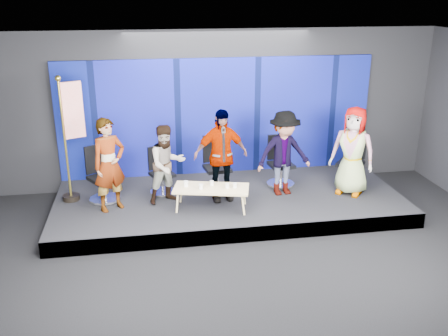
{
  "coord_description": "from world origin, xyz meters",
  "views": [
    {
      "loc": [
        -1.67,
        -6.79,
        4.3
      ],
      "look_at": [
        -0.12,
        2.4,
        0.94
      ],
      "focal_mm": 40.0,
      "sensor_mm": 36.0,
      "label": 1
    }
  ],
  "objects_px": {
    "chair_c": "(216,173)",
    "mug_b": "(201,187)",
    "panelist_c": "(221,155)",
    "coffee_table": "(211,189)",
    "chair_b": "(161,178)",
    "panelist_a": "(109,165)",
    "panelist_e": "(353,151)",
    "mug_d": "(227,186)",
    "mug_a": "(186,184)",
    "flag_stand": "(71,136)",
    "chair_d": "(280,169)",
    "mug_e": "(235,185)",
    "chair_a": "(102,183)",
    "panelist_d": "(284,153)",
    "mug_c": "(212,183)",
    "panelist_b": "(167,164)",
    "chair_e": "(351,168)"
  },
  "relations": [
    {
      "from": "panelist_c",
      "to": "panelist_b",
      "type": "bearing_deg",
      "value": 170.66
    },
    {
      "from": "mug_a",
      "to": "mug_c",
      "type": "relative_size",
      "value": 1.2
    },
    {
      "from": "mug_d",
      "to": "flag_stand",
      "type": "relative_size",
      "value": 0.04
    },
    {
      "from": "panelist_e",
      "to": "mug_a",
      "type": "xyz_separation_m",
      "value": [
        -3.4,
        -0.18,
        -0.42
      ]
    },
    {
      "from": "chair_d",
      "to": "mug_d",
      "type": "xyz_separation_m",
      "value": [
        -1.34,
        -1.08,
        0.13
      ]
    },
    {
      "from": "panelist_a",
      "to": "panelist_e",
      "type": "height_order",
      "value": "panelist_e"
    },
    {
      "from": "mug_b",
      "to": "chair_d",
      "type": "bearing_deg",
      "value": 29.71
    },
    {
      "from": "coffee_table",
      "to": "mug_e",
      "type": "xyz_separation_m",
      "value": [
        0.44,
        -0.09,
        0.08
      ]
    },
    {
      "from": "panelist_c",
      "to": "coffee_table",
      "type": "xyz_separation_m",
      "value": [
        -0.25,
        -0.44,
        -0.52
      ]
    },
    {
      "from": "panelist_d",
      "to": "flag_stand",
      "type": "distance_m",
      "value": 4.2
    },
    {
      "from": "panelist_d",
      "to": "chair_a",
      "type": "bearing_deg",
      "value": 168.46
    },
    {
      "from": "mug_c",
      "to": "flag_stand",
      "type": "relative_size",
      "value": 0.04
    },
    {
      "from": "chair_b",
      "to": "mug_d",
      "type": "xyz_separation_m",
      "value": [
        1.2,
        -1.05,
        0.16
      ]
    },
    {
      "from": "mug_e",
      "to": "coffee_table",
      "type": "bearing_deg",
      "value": 168.83
    },
    {
      "from": "mug_d",
      "to": "mug_e",
      "type": "xyz_separation_m",
      "value": [
        0.15,
        -0.01,
        0.0
      ]
    },
    {
      "from": "panelist_e",
      "to": "mug_e",
      "type": "distance_m",
      "value": 2.56
    },
    {
      "from": "mug_c",
      "to": "flag_stand",
      "type": "distance_m",
      "value": 2.87
    },
    {
      "from": "chair_d",
      "to": "mug_e",
      "type": "distance_m",
      "value": 1.62
    },
    {
      "from": "chair_b",
      "to": "mug_a",
      "type": "bearing_deg",
      "value": -84.12
    },
    {
      "from": "chair_a",
      "to": "chair_d",
      "type": "bearing_deg",
      "value": -27.85
    },
    {
      "from": "chair_b",
      "to": "coffee_table",
      "type": "relative_size",
      "value": 0.64
    },
    {
      "from": "mug_b",
      "to": "mug_c",
      "type": "distance_m",
      "value": 0.27
    },
    {
      "from": "panelist_d",
      "to": "mug_d",
      "type": "height_order",
      "value": "panelist_d"
    },
    {
      "from": "chair_a",
      "to": "chair_c",
      "type": "distance_m",
      "value": 2.33
    },
    {
      "from": "chair_a",
      "to": "panelist_d",
      "type": "relative_size",
      "value": 0.64
    },
    {
      "from": "panelist_d",
      "to": "chair_e",
      "type": "xyz_separation_m",
      "value": [
        1.59,
        0.27,
        -0.5
      ]
    },
    {
      "from": "mug_b",
      "to": "flag_stand",
      "type": "bearing_deg",
      "value": 158.05
    },
    {
      "from": "chair_d",
      "to": "flag_stand",
      "type": "distance_m",
      "value": 4.34
    },
    {
      "from": "panelist_a",
      "to": "mug_d",
      "type": "xyz_separation_m",
      "value": [
        2.17,
        -0.39,
        -0.42
      ]
    },
    {
      "from": "chair_a",
      "to": "coffee_table",
      "type": "bearing_deg",
      "value": -51.8
    },
    {
      "from": "panelist_e",
      "to": "mug_a",
      "type": "distance_m",
      "value": 3.44
    },
    {
      "from": "panelist_c",
      "to": "mug_d",
      "type": "relative_size",
      "value": 20.63
    },
    {
      "from": "mug_b",
      "to": "panelist_c",
      "type": "bearing_deg",
      "value": 46.74
    },
    {
      "from": "panelist_c",
      "to": "chair_d",
      "type": "distance_m",
      "value": 1.59
    },
    {
      "from": "panelist_c",
      "to": "panelist_e",
      "type": "xyz_separation_m",
      "value": [
        2.68,
        -0.13,
        -0.01
      ]
    },
    {
      "from": "chair_d",
      "to": "coffee_table",
      "type": "height_order",
      "value": "chair_d"
    },
    {
      "from": "chair_b",
      "to": "panelist_b",
      "type": "bearing_deg",
      "value": -99.48
    },
    {
      "from": "chair_c",
      "to": "mug_e",
      "type": "height_order",
      "value": "chair_c"
    },
    {
      "from": "chair_a",
      "to": "panelist_d",
      "type": "height_order",
      "value": "panelist_d"
    },
    {
      "from": "panelist_a",
      "to": "mug_e",
      "type": "distance_m",
      "value": 2.39
    },
    {
      "from": "chair_b",
      "to": "chair_c",
      "type": "relative_size",
      "value": 0.85
    },
    {
      "from": "mug_a",
      "to": "mug_b",
      "type": "distance_m",
      "value": 0.32
    },
    {
      "from": "chair_e",
      "to": "mug_e",
      "type": "relative_size",
      "value": 12.23
    },
    {
      "from": "mug_b",
      "to": "chair_b",
      "type": "bearing_deg",
      "value": 124.68
    },
    {
      "from": "flag_stand",
      "to": "mug_e",
      "type": "bearing_deg",
      "value": -42.74
    },
    {
      "from": "flag_stand",
      "to": "panelist_a",
      "type": "bearing_deg",
      "value": -64.75
    },
    {
      "from": "panelist_e",
      "to": "panelist_c",
      "type": "bearing_deg",
      "value": -143.52
    },
    {
      "from": "chair_c",
      "to": "mug_b",
      "type": "xyz_separation_m",
      "value": [
        -0.45,
        -0.99,
        0.11
      ]
    },
    {
      "from": "panelist_a",
      "to": "mug_b",
      "type": "relative_size",
      "value": 18.54
    },
    {
      "from": "panelist_a",
      "to": "chair_b",
      "type": "relative_size",
      "value": 1.85
    }
  ]
}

